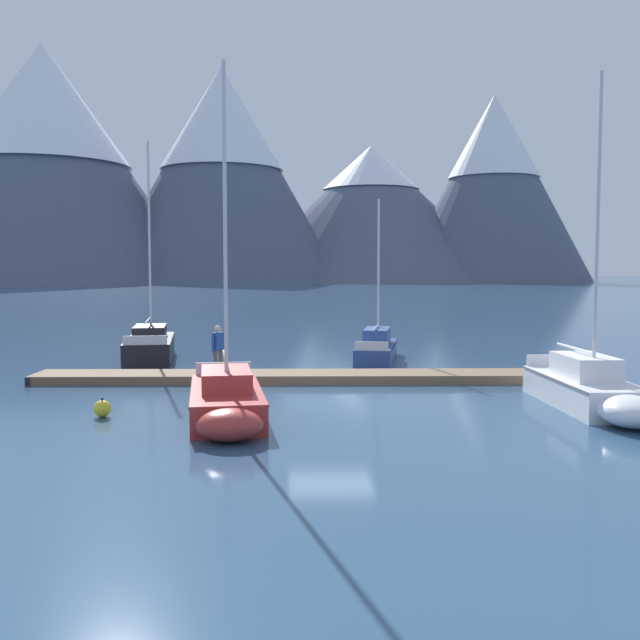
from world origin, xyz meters
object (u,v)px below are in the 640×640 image
at_px(sailboat_mid_dock_starboard, 591,389).
at_px(mooring_buoy_channel_marker, 102,409).
at_px(sailboat_nearest_berth, 151,345).
at_px(person_on_dock, 218,347).
at_px(sailboat_mid_dock_port, 377,347).
at_px(sailboat_second_berth, 226,399).

relative_size(sailboat_mid_dock_starboard, mooring_buoy_channel_marker, 17.34).
height_order(sailboat_nearest_berth, sailboat_mid_dock_starboard, sailboat_nearest_berth).
distance_m(sailboat_nearest_berth, person_on_dock, 7.76).
height_order(sailboat_nearest_berth, mooring_buoy_channel_marker, sailboat_nearest_berth).
bearing_deg(mooring_buoy_channel_marker, sailboat_mid_dock_starboard, 1.37).
bearing_deg(sailboat_mid_dock_port, sailboat_second_berth, -114.77).
bearing_deg(sailboat_mid_dock_port, person_on_dock, -136.30).
relative_size(sailboat_second_berth, person_on_dock, 5.39).
bearing_deg(sailboat_nearest_berth, sailboat_mid_dock_starboard, -40.18).
distance_m(sailboat_second_berth, sailboat_mid_dock_port, 13.29).
bearing_deg(person_on_dock, sailboat_mid_dock_port, 43.70).
xyz_separation_m(sailboat_second_berth, person_on_dock, (-0.74, 6.04, 0.72)).
bearing_deg(sailboat_second_berth, mooring_buoy_channel_marker, 171.36).
xyz_separation_m(sailboat_nearest_berth, mooring_buoy_channel_marker, (0.96, -12.42, -0.39)).
height_order(sailboat_mid_dock_port, mooring_buoy_channel_marker, sailboat_mid_dock_port).
relative_size(sailboat_mid_dock_starboard, person_on_dock, 5.46).
height_order(sailboat_mid_dock_port, person_on_dock, sailboat_mid_dock_port).
xyz_separation_m(sailboat_nearest_berth, person_on_dock, (3.53, -6.89, 0.64)).
bearing_deg(sailboat_mid_dock_starboard, sailboat_second_berth, -175.32).
relative_size(sailboat_second_berth, sailboat_mid_dock_port, 1.31).
bearing_deg(sailboat_second_berth, sailboat_mid_dock_port, 65.23).
height_order(sailboat_mid_dock_port, sailboat_mid_dock_starboard, sailboat_mid_dock_starboard).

